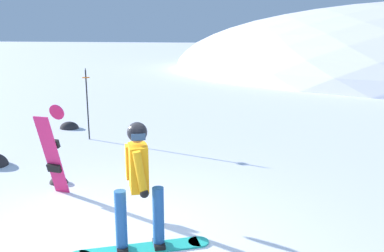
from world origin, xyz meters
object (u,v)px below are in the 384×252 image
snowboarder_main (139,183)px  piste_marker_near (87,99)px  rock_mid (69,128)px  rock_small (59,183)px  spare_snowboard (53,151)px

snowboarder_main → piste_marker_near: size_ratio=0.89×
rock_mid → rock_small: bearing=-57.8°
rock_mid → rock_small: 4.73m
snowboarder_main → rock_small: bearing=145.6°
piste_marker_near → rock_small: (1.24, -3.06, -1.10)m
spare_snowboard → rock_small: spare_snowboard is taller
snowboarder_main → rock_small: (-2.51, 1.72, -0.92)m
piste_marker_near → spare_snowboard: bearing=-66.3°
snowboarder_main → rock_small: size_ratio=4.75×
snowboarder_main → piste_marker_near: bearing=128.1°
spare_snowboard → rock_mid: spare_snowboard is taller
snowboarder_main → piste_marker_near: piste_marker_near is taller
spare_snowboard → rock_small: (-0.34, 0.53, -0.81)m
snowboarder_main → piste_marker_near: (-3.75, 4.78, 0.18)m
spare_snowboard → rock_small: size_ratio=4.43×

